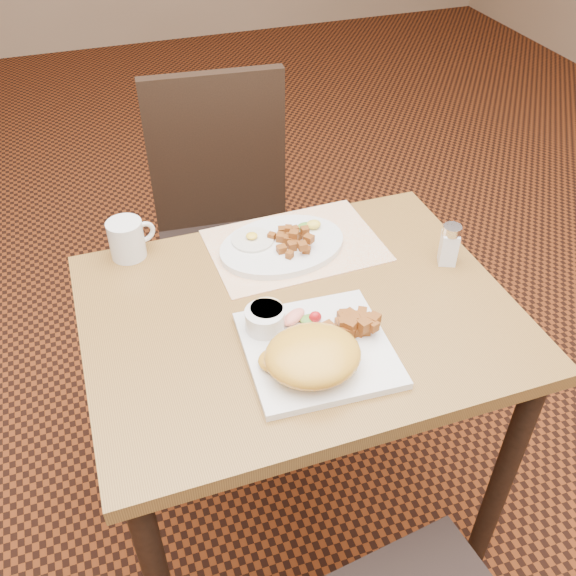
# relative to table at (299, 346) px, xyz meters

# --- Properties ---
(ground) EXTENTS (8.00, 8.00, 0.00)m
(ground) POSITION_rel_table_xyz_m (0.00, 0.00, -0.64)
(ground) COLOR black
(ground) RESTS_ON ground
(table) EXTENTS (0.90, 0.70, 0.75)m
(table) POSITION_rel_table_xyz_m (0.00, 0.00, 0.00)
(table) COLOR brown
(table) RESTS_ON ground
(chair_far) EXTENTS (0.46, 0.47, 0.97)m
(chair_far) POSITION_rel_table_xyz_m (0.01, 0.68, -0.10)
(chair_far) COLOR black
(chair_far) RESTS_ON ground
(placemat) EXTENTS (0.41, 0.29, 0.00)m
(placemat) POSITION_rel_table_xyz_m (0.07, 0.22, 0.11)
(placemat) COLOR white
(placemat) RESTS_ON table
(plate_square) EXTENTS (0.30, 0.30, 0.02)m
(plate_square) POSITION_rel_table_xyz_m (-0.01, -0.13, 0.12)
(plate_square) COLOR silver
(plate_square) RESTS_ON table
(plate_oval) EXTENTS (0.33, 0.26, 0.02)m
(plate_oval) POSITION_rel_table_xyz_m (0.03, 0.21, 0.12)
(plate_oval) COLOR silver
(plate_oval) RESTS_ON placemat
(hollandaise_mound) EXTENTS (0.19, 0.16, 0.07)m
(hollandaise_mound) POSITION_rel_table_xyz_m (-0.04, -0.18, 0.16)
(hollandaise_mound) COLOR gold
(hollandaise_mound) RESTS_ON plate_square
(ramekin) EXTENTS (0.08, 0.08, 0.04)m
(ramekin) POSITION_rel_table_xyz_m (-0.09, -0.05, 0.15)
(ramekin) COLOR silver
(ramekin) RESTS_ON plate_square
(garnish_sq) EXTENTS (0.09, 0.06, 0.03)m
(garnish_sq) POSITION_rel_table_xyz_m (-0.01, -0.05, 0.14)
(garnish_sq) COLOR #387223
(garnish_sq) RESTS_ON plate_square
(fried_egg) EXTENTS (0.10, 0.10, 0.02)m
(fried_egg) POSITION_rel_table_xyz_m (-0.03, 0.25, 0.13)
(fried_egg) COLOR white
(fried_egg) RESTS_ON plate_oval
(garnish_ov) EXTENTS (0.06, 0.04, 0.02)m
(garnish_ov) POSITION_rel_table_xyz_m (0.12, 0.25, 0.14)
(garnish_ov) COLOR #387223
(garnish_ov) RESTS_ON plate_oval
(salt_shaker) EXTENTS (0.06, 0.06, 0.10)m
(salt_shaker) POSITION_rel_table_xyz_m (0.38, 0.04, 0.16)
(salt_shaker) COLOR white
(salt_shaker) RESTS_ON table
(coffee_mug) EXTENTS (0.11, 0.08, 0.09)m
(coffee_mug) POSITION_rel_table_xyz_m (-0.31, 0.31, 0.16)
(coffee_mug) COLOR silver
(coffee_mug) RESTS_ON table
(home_fries_sq) EXTENTS (0.12, 0.10, 0.04)m
(home_fries_sq) POSITION_rel_table_xyz_m (0.07, -0.11, 0.14)
(home_fries_sq) COLOR brown
(home_fries_sq) RESTS_ON plate_square
(home_fries_ov) EXTENTS (0.10, 0.12, 0.04)m
(home_fries_ov) POSITION_rel_table_xyz_m (0.05, 0.20, 0.14)
(home_fries_ov) COLOR brown
(home_fries_ov) RESTS_ON plate_oval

